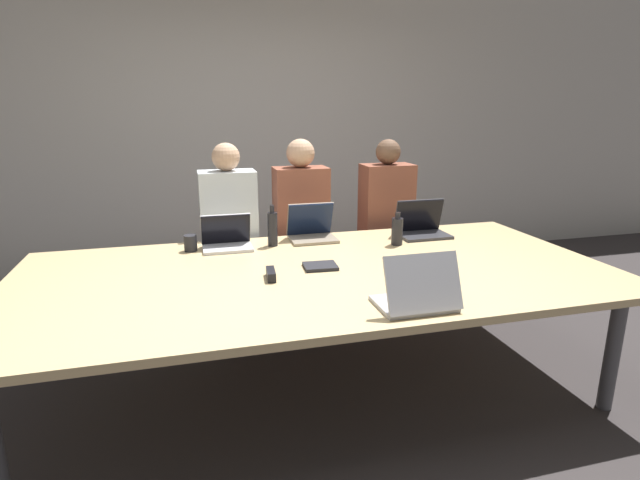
% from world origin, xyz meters
% --- Properties ---
extents(ground_plane, '(24.00, 24.00, 0.00)m').
position_xyz_m(ground_plane, '(0.00, 0.00, 0.00)').
color(ground_plane, '#383333').
extents(curtain_wall, '(12.00, 0.06, 2.80)m').
position_xyz_m(curtain_wall, '(0.00, 2.48, 1.40)').
color(curtain_wall, beige).
rests_on(curtain_wall, ground_plane).
extents(conference_table, '(3.33, 1.61, 0.73)m').
position_xyz_m(conference_table, '(0.00, 0.00, 0.68)').
color(conference_table, '#D6B77F').
rests_on(conference_table, ground_plane).
extents(laptop_far_right, '(0.36, 0.25, 0.25)m').
position_xyz_m(laptop_far_right, '(0.91, 0.57, 0.80)').
color(laptop_far_right, '#333338').
rests_on(laptop_far_right, conference_table).
extents(person_far_right, '(0.40, 0.24, 1.37)m').
position_xyz_m(person_far_right, '(0.85, 1.07, 0.66)').
color(person_far_right, '#2D2D38').
rests_on(person_far_right, ground_plane).
extents(bottle_far_right, '(0.08, 0.08, 0.22)m').
position_xyz_m(bottle_far_right, '(0.65, 0.38, 0.82)').
color(bottle_far_right, black).
rests_on(bottle_far_right, conference_table).
extents(laptop_far_midleft, '(0.32, 0.22, 0.22)m').
position_xyz_m(laptop_far_midleft, '(-0.45, 0.60, 0.79)').
color(laptop_far_midleft, silver).
rests_on(laptop_far_midleft, conference_table).
extents(person_far_midleft, '(0.40, 0.24, 1.38)m').
position_xyz_m(person_far_midleft, '(-0.40, 1.00, 0.66)').
color(person_far_midleft, '#2D2D38').
rests_on(person_far_midleft, ground_plane).
extents(cup_far_midleft, '(0.08, 0.08, 0.10)m').
position_xyz_m(cup_far_midleft, '(-0.68, 0.59, 0.78)').
color(cup_far_midleft, '#232328').
rests_on(cup_far_midleft, conference_table).
extents(laptop_near_midright, '(0.35, 0.27, 0.27)m').
position_xyz_m(laptop_near_midright, '(0.30, -0.65, 0.81)').
color(laptop_near_midright, '#B7B7BC').
rests_on(laptop_near_midright, conference_table).
extents(laptop_far_center, '(0.32, 0.25, 0.25)m').
position_xyz_m(laptop_far_center, '(0.13, 0.67, 0.80)').
color(laptop_far_center, gray).
rests_on(laptop_far_center, conference_table).
extents(person_far_center, '(0.40, 0.24, 1.39)m').
position_xyz_m(person_far_center, '(0.15, 1.06, 0.67)').
color(person_far_center, '#2D2D38').
rests_on(person_far_center, ground_plane).
extents(bottle_far_center, '(0.07, 0.07, 0.27)m').
position_xyz_m(bottle_far_center, '(-0.15, 0.57, 0.85)').
color(bottle_far_center, black).
rests_on(bottle_far_center, conference_table).
extents(stapler, '(0.06, 0.15, 0.05)m').
position_xyz_m(stapler, '(-0.28, -0.06, 0.75)').
color(stapler, black).
rests_on(stapler, conference_table).
extents(notebook, '(0.20, 0.16, 0.02)m').
position_xyz_m(notebook, '(0.03, 0.04, 0.74)').
color(notebook, '#232328').
rests_on(notebook, conference_table).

